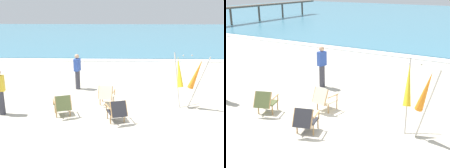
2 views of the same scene
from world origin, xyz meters
The scene contains 9 objects.
ground_plane centered at (0.00, 0.00, 0.00)m, with size 80.00×80.00×0.00m, color beige.
surf_band centered at (0.00, 10.12, 0.03)m, with size 80.00×1.10×0.06m, color white.
beach_chair_back_right centered at (-2.20, 0.05, 0.42)m, with size 0.79×0.90×0.79m.
beach_chair_mid_center centered at (-0.32, -0.40, 0.42)m, with size 0.77×0.89×0.78m.
beach_chair_front_right centered at (-0.76, 1.19, 0.43)m, with size 0.66×0.76×0.81m.
umbrella_furled_yellow centered at (1.96, 1.21, 1.32)m, with size 0.37×0.76×2.03m.
umbrella_furled_orange centered at (2.51, 0.89, 1.33)m, with size 0.71×0.45×2.04m.
person_by_waterline centered at (-2.19, 3.25, 0.84)m, with size 0.30×0.39×1.63m.
pier_distant centered at (-19.62, 19.58, 1.60)m, with size 0.90×14.87×1.78m.
Camera 2 is at (4.39, -6.61, 3.97)m, focal length 50.00 mm.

